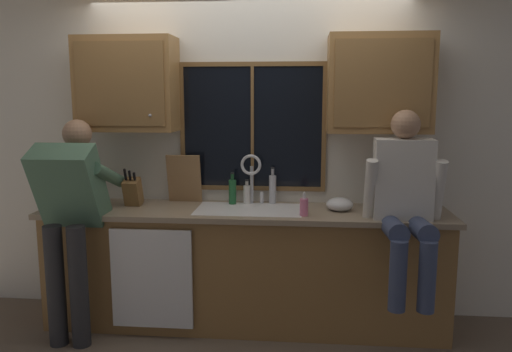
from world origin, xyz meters
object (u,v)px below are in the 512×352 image
at_px(person_sitting_on_counter, 405,195).
at_px(knife_block, 133,192).
at_px(mixing_bowl, 340,204).
at_px(cutting_board, 184,179).
at_px(bottle_green_glass, 273,189).
at_px(bottle_tall_clear, 247,194).
at_px(person_standing, 70,209).
at_px(soap_dispenser, 304,207).
at_px(bottle_amber_small, 233,191).

distance_m(person_sitting_on_counter, knife_block, 2.04).
distance_m(knife_block, mixing_bowl, 1.60).
xyz_separation_m(cutting_board, mixing_bowl, (1.23, -0.18, -0.15)).
relative_size(person_sitting_on_counter, cutting_board, 3.19).
height_order(person_sitting_on_counter, mixing_bowl, person_sitting_on_counter).
distance_m(bottle_green_glass, bottle_tall_clear, 0.21).
relative_size(knife_block, cutting_board, 0.81).
bearing_deg(person_sitting_on_counter, knife_block, 171.15).
relative_size(person_sitting_on_counter, bottle_tall_clear, 6.38).
distance_m(person_standing, cutting_board, 0.90).
bearing_deg(knife_block, bottle_tall_clear, 9.39).
height_order(mixing_bowl, soap_dispenser, soap_dispenser).
height_order(knife_block, cutting_board, cutting_board).
bearing_deg(bottle_green_glass, bottle_amber_small, -170.74).
xyz_separation_m(person_sitting_on_counter, soap_dispenser, (-0.69, 0.11, -0.12)).
bearing_deg(soap_dispenser, bottle_amber_small, 148.98).
bearing_deg(knife_block, person_standing, -130.43).
relative_size(bottle_tall_clear, bottle_amber_small, 0.78).
height_order(cutting_board, bottle_amber_small, cutting_board).
height_order(person_standing, bottle_tall_clear, person_standing).
distance_m(mixing_bowl, bottle_tall_clear, 0.74).
relative_size(person_sitting_on_counter, mixing_bowl, 6.21).
bearing_deg(cutting_board, bottle_tall_clear, -2.08).
bearing_deg(mixing_bowl, bottle_green_glass, 159.42).
height_order(person_standing, person_sitting_on_counter, person_sitting_on_counter).
bearing_deg(person_standing, knife_block, 49.57).
height_order(person_sitting_on_counter, soap_dispenser, person_sitting_on_counter).
bearing_deg(bottle_tall_clear, person_standing, -156.33).
bearing_deg(cutting_board, bottle_green_glass, 1.43).
bearing_deg(bottle_amber_small, mixing_bowl, -9.74).
xyz_separation_m(knife_block, mixing_bowl, (1.60, -0.01, -0.06)).
relative_size(knife_block, soap_dispenser, 1.84).
xyz_separation_m(knife_block, cutting_board, (0.37, 0.17, 0.08)).
distance_m(knife_block, bottle_amber_small, 0.78).
xyz_separation_m(knife_block, bottle_tall_clear, (0.88, 0.15, -0.03)).
bearing_deg(soap_dispenser, cutting_board, 158.77).
bearing_deg(mixing_bowl, person_sitting_on_counter, -36.00).
bearing_deg(bottle_green_glass, person_sitting_on_counter, -28.01).
distance_m(cutting_board, soap_dispenser, 1.04).
xyz_separation_m(cutting_board, bottle_amber_small, (0.40, -0.03, -0.09)).
xyz_separation_m(knife_block, bottle_green_glass, (1.08, 0.18, 0.01)).
bearing_deg(knife_block, mixing_bowl, -0.42).
height_order(person_standing, cutting_board, person_standing).
height_order(cutting_board, mixing_bowl, cutting_board).
height_order(knife_block, soap_dispenser, knife_block).
xyz_separation_m(knife_block, bottle_amber_small, (0.77, 0.13, -0.00)).
distance_m(person_sitting_on_counter, cutting_board, 1.72).
bearing_deg(soap_dispenser, bottle_green_glass, 122.53).
height_order(person_standing, knife_block, person_standing).
bearing_deg(soap_dispenser, person_sitting_on_counter, -8.77).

